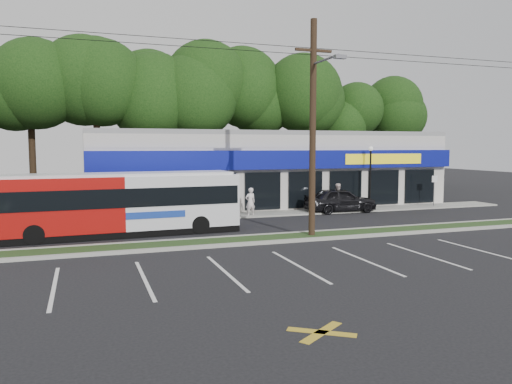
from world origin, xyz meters
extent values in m
plane|color=black|center=(0.00, 0.00, 0.00)|extent=(120.00, 120.00, 0.00)
cube|color=#263B18|center=(0.00, 1.00, 0.06)|extent=(40.00, 1.60, 0.12)
cube|color=#9E9E93|center=(0.00, 0.15, 0.07)|extent=(40.00, 0.25, 0.14)
cube|color=#9E9E93|center=(0.00, 1.85, 0.07)|extent=(40.00, 0.25, 0.14)
cube|color=#9E9E93|center=(5.00, 9.00, 0.05)|extent=(32.00, 2.20, 0.10)
cube|color=#BBB8AE|center=(5.50, 16.00, 2.50)|extent=(25.00, 12.00, 5.00)
cube|color=#0F1792|center=(5.50, 9.75, 3.40)|extent=(25.00, 0.50, 1.20)
cube|color=black|center=(5.50, 9.94, 1.40)|extent=(24.00, 0.12, 2.40)
cube|color=yellow|center=(12.50, 9.48, 3.40)|extent=(6.00, 0.06, 0.70)
cube|color=gray|center=(5.50, 16.00, 5.15)|extent=(25.00, 12.00, 0.30)
cylinder|color=black|center=(3.00, 1.00, 5.00)|extent=(0.30, 0.30, 10.00)
cube|color=black|center=(3.00, 1.00, 8.60)|extent=(1.80, 0.12, 0.12)
cylinder|color=#59595E|center=(3.00, -0.20, 8.00)|extent=(0.10, 2.40, 0.10)
cube|color=#59595E|center=(3.00, -1.50, 7.90)|extent=(0.50, 0.25, 0.15)
cylinder|color=black|center=(0.00, 1.00, 8.70)|extent=(50.00, 0.02, 0.02)
cylinder|color=black|center=(0.00, 1.00, 8.40)|extent=(50.00, 0.02, 0.02)
cylinder|color=black|center=(11.00, 8.80, 2.00)|extent=(0.12, 0.12, 4.00)
sphere|color=silver|center=(11.00, 8.80, 4.10)|extent=(0.30, 0.30, 0.30)
cylinder|color=#59595E|center=(16.00, 8.60, 1.10)|extent=(0.06, 0.06, 2.20)
cube|color=white|center=(16.00, 8.55, 2.00)|extent=(0.45, 0.04, 0.45)
cylinder|color=black|center=(-11.00, 26.00, 2.86)|extent=(0.56, 0.56, 5.72)
sphere|color=black|center=(-11.00, 26.00, 8.45)|extent=(6.76, 6.76, 6.76)
cylinder|color=black|center=(-6.00, 26.00, 2.86)|extent=(0.56, 0.56, 5.72)
sphere|color=black|center=(-6.00, 26.00, 8.45)|extent=(6.76, 6.76, 6.76)
cylinder|color=black|center=(-1.00, 26.00, 2.86)|extent=(0.56, 0.56, 5.72)
sphere|color=black|center=(-1.00, 26.00, 8.45)|extent=(6.76, 6.76, 6.76)
cylinder|color=black|center=(4.00, 26.00, 2.86)|extent=(0.56, 0.56, 5.72)
sphere|color=black|center=(4.00, 26.00, 8.45)|extent=(6.76, 6.76, 6.76)
cylinder|color=black|center=(9.00, 26.00, 2.86)|extent=(0.56, 0.56, 5.72)
sphere|color=black|center=(9.00, 26.00, 8.45)|extent=(6.76, 6.76, 6.76)
cylinder|color=black|center=(14.00, 26.00, 2.86)|extent=(0.56, 0.56, 5.72)
sphere|color=black|center=(14.00, 26.00, 8.45)|extent=(6.76, 6.76, 6.76)
cylinder|color=black|center=(19.00, 26.00, 2.86)|extent=(0.56, 0.56, 5.72)
sphere|color=black|center=(19.00, 26.00, 8.45)|extent=(6.76, 6.76, 6.76)
cylinder|color=black|center=(24.00, 26.00, 2.86)|extent=(0.56, 0.56, 5.72)
sphere|color=black|center=(24.00, 26.00, 8.45)|extent=(6.76, 6.76, 6.76)
cube|color=#A30F0C|center=(-8.09, 4.39, 1.59)|extent=(5.63, 2.53, 2.54)
cube|color=white|center=(-2.55, 4.61, 1.59)|extent=(5.63, 2.53, 2.54)
cube|color=black|center=(-5.32, 4.50, 0.18)|extent=(11.16, 2.71, 0.32)
cube|color=black|center=(-5.32, 4.50, 1.89)|extent=(10.95, 2.80, 0.88)
cube|color=black|center=(0.25, 4.72, 1.75)|extent=(0.14, 1.96, 1.29)
cube|color=#193899|center=(-3.89, 3.39, 1.06)|extent=(2.77, 0.14, 0.32)
cube|color=white|center=(-5.32, 4.50, 2.91)|extent=(10.60, 2.50, 0.17)
cylinder|color=black|center=(-9.15, 3.31, 0.44)|extent=(0.90, 0.29, 0.89)
cylinder|color=black|center=(-9.24, 5.38, 0.44)|extent=(0.90, 0.29, 0.89)
cylinder|color=black|center=(-1.74, 3.61, 0.44)|extent=(0.90, 0.29, 0.89)
cylinder|color=black|center=(-1.82, 5.68, 0.44)|extent=(0.90, 0.29, 0.89)
imported|color=black|center=(8.61, 8.50, 0.80)|extent=(4.72, 1.99, 1.59)
imported|color=white|center=(2.47, 8.50, 0.88)|extent=(0.69, 0.51, 1.77)
imported|color=beige|center=(8.38, 8.50, 0.94)|extent=(0.99, 0.81, 1.88)
camera|label=1|loc=(-7.06, -19.98, 4.26)|focal=35.00mm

